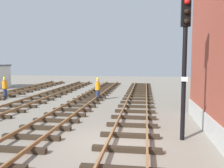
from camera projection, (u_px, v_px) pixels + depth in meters
The scene contains 6 objects.
ground_plane at pixel (115, 143), 9.29m from camera, with size 80.00×80.00×0.00m, color gray.
track_near_building at pixel (128, 141), 9.21m from camera, with size 2.50×47.99×0.32m.
track_centre at pixel (31, 136), 9.78m from camera, with size 2.50×47.99×0.32m.
signal_mast at pixel (185, 53), 9.37m from camera, with size 0.36×0.40×5.67m.
track_worker_foreground at pixel (5, 88), 20.26m from camera, with size 0.40×0.40×1.87m.
track_worker_distant at pixel (98, 89), 19.34m from camera, with size 0.40×0.40×1.87m.
Camera 1 is at (1.16, -8.94, 3.24)m, focal length 37.99 mm.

